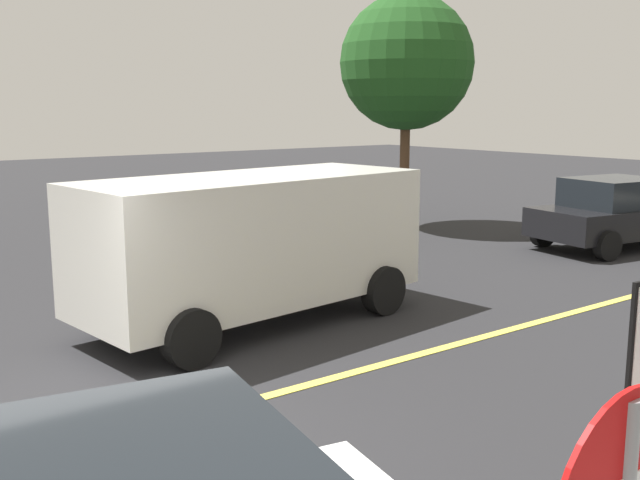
% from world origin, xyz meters
% --- Properties ---
extents(ground_plane, '(80.00, 80.00, 0.00)m').
position_xyz_m(ground_plane, '(0.00, 0.00, 0.00)').
color(ground_plane, '#262628').
extents(lane_marking_centre, '(28.00, 0.16, 0.01)m').
position_xyz_m(lane_marking_centre, '(3.00, 0.00, 0.01)').
color(lane_marking_centre, '#E0D14C').
extents(white_van, '(5.39, 2.73, 2.20)m').
position_xyz_m(white_van, '(3.54, 2.54, 1.27)').
color(white_van, silver).
rests_on(white_van, ground_plane).
extents(car_black_approaching, '(4.38, 2.53, 1.60)m').
position_xyz_m(car_black_approaching, '(13.29, 2.67, 0.80)').
color(car_black_approaching, black).
rests_on(car_black_approaching, ground_plane).
extents(tree_left_verge, '(3.47, 3.47, 6.03)m').
position_xyz_m(tree_left_verge, '(11.47, 7.79, 4.28)').
color(tree_left_verge, '#513823').
rests_on(tree_left_verge, ground_plane).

